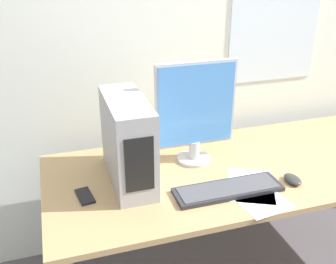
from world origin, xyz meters
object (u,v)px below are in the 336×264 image
object	(u,v)px
keyboard	(228,189)
mouse	(293,179)
monitor_main	(195,111)
cell_phone	(85,196)
pc_tower	(128,141)

from	to	relation	value
keyboard	mouse	xyz separation A→B (m)	(0.32, -0.02, 0.00)
monitor_main	cell_phone	size ratio (longest dim) A/B	3.78
monitor_main	cell_phone	xyz separation A→B (m)	(-0.58, -0.17, -0.27)
cell_phone	monitor_main	bearing A→B (deg)	7.70
pc_tower	cell_phone	bearing A→B (deg)	-158.05
keyboard	cell_phone	bearing A→B (deg)	166.49
cell_phone	mouse	bearing A→B (deg)	-18.88
pc_tower	mouse	size ratio (longest dim) A/B	4.44
pc_tower	monitor_main	size ratio (longest dim) A/B	0.89
cell_phone	pc_tower	bearing A→B (deg)	13.17
mouse	monitor_main	bearing A→B (deg)	137.05
pc_tower	mouse	bearing A→B (deg)	-19.49
pc_tower	cell_phone	xyz separation A→B (m)	(-0.22, -0.09, -0.20)
monitor_main	mouse	world-z (taller)	monitor_main
monitor_main	keyboard	world-z (taller)	monitor_main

